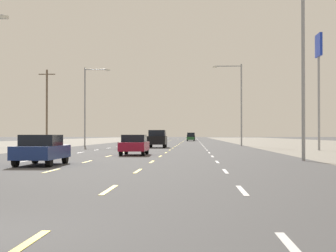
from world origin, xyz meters
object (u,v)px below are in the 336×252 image
at_px(hatchback_inner_right_midfar, 190,138).
at_px(streetlight_right_row_1, 239,99).
at_px(suv_center_turn_mid, 157,139).
at_px(suv_inner_right_far, 191,136).
at_px(sedan_center_turn_near, 134,145).
at_px(sedan_inner_left_nearest, 42,149).
at_px(pole_sign_right_row_1, 319,62).
at_px(streetlight_right_row_0, 293,50).
at_px(streetlight_left_row_1, 87,101).

distance_m(hatchback_inner_right_midfar, streetlight_right_row_1, 54.05).
height_order(suv_center_turn_mid, streetlight_right_row_1, streetlight_right_row_1).
relative_size(suv_center_turn_mid, suv_inner_right_far, 1.00).
bearing_deg(streetlight_right_row_1, hatchback_inner_right_midfar, 96.93).
bearing_deg(sedan_center_turn_near, sedan_inner_left_nearest, -103.08).
distance_m(pole_sign_right_row_1, streetlight_right_row_0, 21.64).
distance_m(streetlight_right_row_0, streetlight_left_row_1, 44.24).
height_order(suv_center_turn_mid, pole_sign_right_row_1, pole_sign_right_row_1).
bearing_deg(sedan_center_turn_near, suv_inner_right_far, 87.87).
relative_size(hatchback_inner_right_midfar, streetlight_right_row_0, 0.37).
bearing_deg(suv_inner_right_far, sedan_inner_left_nearest, -93.46).
height_order(suv_inner_right_far, pole_sign_right_row_1, pole_sign_right_row_1).
bearing_deg(streetlight_left_row_1, sedan_inner_left_nearest, -81.67).
height_order(suv_inner_right_far, streetlight_right_row_0, streetlight_right_row_0).
bearing_deg(suv_inner_right_far, streetlight_right_row_1, -84.41).
distance_m(hatchback_inner_right_midfar, pole_sign_right_row_1, 73.89).
xyz_separation_m(sedan_center_turn_near, hatchback_inner_right_midfar, (3.57, 85.14, 0.03)).
bearing_deg(streetlight_right_row_0, sedan_inner_left_nearest, -158.36).
bearing_deg(pole_sign_right_row_1, sedan_center_turn_near, -141.50).
distance_m(sedan_center_turn_near, pole_sign_right_row_1, 21.70).
xyz_separation_m(sedan_center_turn_near, pole_sign_right_row_1, (15.93, 12.67, 7.52)).
distance_m(sedan_inner_left_nearest, streetlight_right_row_0, 14.92).
distance_m(sedan_center_turn_near, streetlight_right_row_1, 33.70).
height_order(sedan_center_turn_near, streetlight_left_row_1, streetlight_left_row_1).
bearing_deg(suv_inner_right_far, pole_sign_right_row_1, -81.73).
height_order(sedan_inner_left_nearest, streetlight_right_row_1, streetlight_right_row_1).
bearing_deg(streetlight_left_row_1, pole_sign_right_row_1, -36.73).
bearing_deg(streetlight_right_row_1, streetlight_left_row_1, 180.00).
xyz_separation_m(streetlight_left_row_1, streetlight_right_row_1, (19.67, 0.00, 0.22)).
bearing_deg(streetlight_right_row_1, streetlight_right_row_0, -90.29).
bearing_deg(suv_center_turn_mid, streetlight_right_row_0, -72.46).
distance_m(streetlight_left_row_1, streetlight_right_row_1, 19.67).
relative_size(hatchback_inner_right_midfar, streetlight_left_row_1, 0.38).
xyz_separation_m(sedan_inner_left_nearest, sedan_center_turn_near, (3.05, 13.11, 0.00)).
xyz_separation_m(hatchback_inner_right_midfar, pole_sign_right_row_1, (12.37, -72.46, 7.49)).
xyz_separation_m(suv_center_turn_mid, streetlight_right_row_1, (9.89, 9.06, 4.99)).
height_order(sedan_inner_left_nearest, suv_center_turn_mid, suv_center_turn_mid).
height_order(hatchback_inner_right_midfar, pole_sign_right_row_1, pole_sign_right_row_1).
bearing_deg(pole_sign_right_row_1, streetlight_left_row_1, 143.27).
relative_size(sedan_inner_left_nearest, streetlight_right_row_0, 0.42).
distance_m(suv_center_turn_mid, hatchback_inner_right_midfar, 62.56).
distance_m(sedan_center_turn_near, suv_inner_right_far, 97.42).
height_order(sedan_center_turn_near, suv_inner_right_far, suv_inner_right_far).
distance_m(sedan_center_turn_near, streetlight_left_row_1, 33.54).
height_order(hatchback_inner_right_midfar, suv_inner_right_far, suv_inner_right_far).
relative_size(sedan_inner_left_nearest, suv_center_turn_mid, 0.92).
distance_m(suv_inner_right_far, streetlight_right_row_0, 105.66).
relative_size(pole_sign_right_row_1, streetlight_right_row_0, 1.02).
height_order(sedan_inner_left_nearest, pole_sign_right_row_1, pole_sign_right_row_1).
relative_size(sedan_inner_left_nearest, pole_sign_right_row_1, 0.41).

